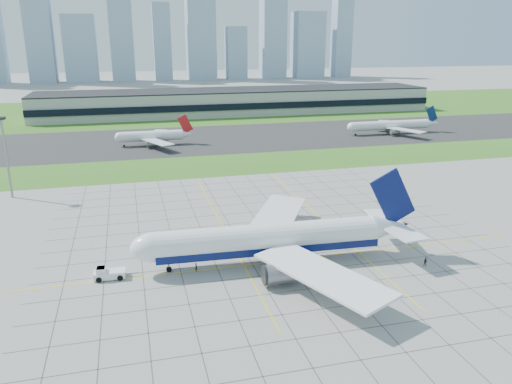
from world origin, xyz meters
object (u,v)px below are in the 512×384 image
airliner (271,239)px  pushback_tug (108,273)px  distant_jet_2 (391,125)px  crew_far (426,262)px  crew_near (196,267)px  distant_jet_1 (153,136)px  light_mast (5,147)px

airliner → pushback_tug: bearing=-179.1°
airliner → distant_jet_2: airliner is taller
crew_far → crew_near: bearing=-163.4°
airliner → crew_near: size_ratio=34.58×
pushback_tug → distant_jet_1: (17.42, 136.82, 3.32)m
distant_jet_1 → crew_near: bearing=-89.6°
crew_far → distant_jet_2: size_ratio=0.04×
airliner → crew_near: bearing=-176.6°
crew_near → distant_jet_2: bearing=-17.2°
pushback_tug → crew_near: bearing=-1.4°
distant_jet_2 → light_mast: bearing=-158.0°
pushback_tug → distant_jet_1: 137.96m
distant_jet_2 → crew_far: bearing=-116.4°
crew_near → distant_jet_1: 138.18m
crew_far → distant_jet_2: distant_jet_2 is taller
light_mast → crew_near: size_ratio=13.41×
light_mast → crew_far: bearing=-38.0°
pushback_tug → distant_jet_2: (141.16, 135.67, 3.32)m
crew_near → distant_jet_1: distant_jet_1 is taller
airliner → pushback_tug: (-35.24, 1.10, -4.45)m
airliner → crew_far: (32.92, -10.37, -4.65)m
pushback_tug → distant_jet_1: bearing=85.4°
distant_jet_2 → crew_near: bearing=-131.9°
light_mast → distant_jet_2: size_ratio=0.51×
distant_jet_1 → pushback_tug: bearing=-97.3°
pushback_tug → crew_near: (18.42, -1.31, -0.21)m
light_mast → crew_far: (99.07, -77.46, -15.22)m
airliner → crew_near: 17.45m
pushback_tug → distant_jet_1: distant_jet_1 is taller
airliner → crew_far: size_ratio=34.20×
crew_far → distant_jet_1: size_ratio=0.05×
pushback_tug → crew_far: pushback_tug is taller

